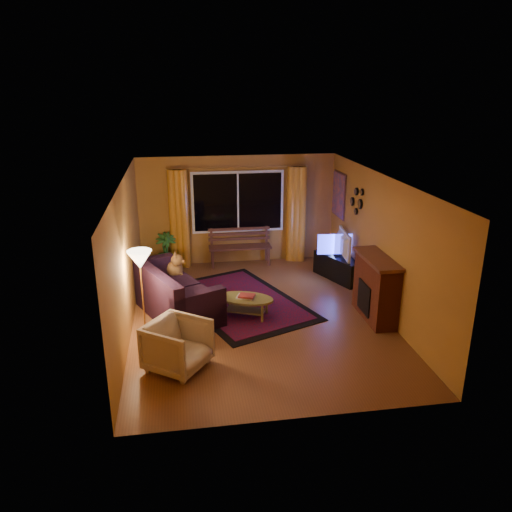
{
  "coord_description": "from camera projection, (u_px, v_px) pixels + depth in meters",
  "views": [
    {
      "loc": [
        -1.33,
        -8.14,
        4.01
      ],
      "look_at": [
        0.0,
        0.3,
        1.05
      ],
      "focal_mm": 35.0,
      "sensor_mm": 36.0,
      "label": 1
    }
  ],
  "objects": [
    {
      "name": "sofa",
      "position": [
        173.0,
        288.0,
        9.18
      ],
      "size": [
        1.84,
        2.47,
        0.92
      ],
      "primitive_type": "cube",
      "rotation": [
        0.0,
        0.0,
        0.43
      ],
      "color": "black",
      "rests_on": "ground"
    },
    {
      "name": "dog",
      "position": [
        175.0,
        266.0,
        9.58
      ],
      "size": [
        0.46,
        0.51,
        0.46
      ],
      "primitive_type": null,
      "rotation": [
        0.0,
        0.0,
        -0.43
      ],
      "color": "olive",
      "rests_on": "sofa"
    },
    {
      "name": "television",
      "position": [
        340.0,
        244.0,
        10.57
      ],
      "size": [
        0.21,
        0.97,
        0.55
      ],
      "primitive_type": "imported",
      "rotation": [
        0.0,
        0.0,
        1.48
      ],
      "color": "black",
      "rests_on": "tv_console"
    },
    {
      "name": "painting",
      "position": [
        339.0,
        195.0,
        11.19
      ],
      "size": [
        0.04,
        0.76,
        0.96
      ],
      "primitive_type": "cube",
      "color": "#E25F31",
      "rests_on": "wall_right"
    },
    {
      "name": "curtain_right",
      "position": [
        296.0,
        215.0,
        11.63
      ],
      "size": [
        0.36,
        0.36,
        2.24
      ],
      "primitive_type": "cylinder",
      "color": "orange",
      "rests_on": "ground"
    },
    {
      "name": "floor",
      "position": [
        259.0,
        316.0,
        9.11
      ],
      "size": [
        4.5,
        6.0,
        0.02
      ],
      "primitive_type": "cube",
      "color": "brown",
      "rests_on": "ground"
    },
    {
      "name": "floor_lamp",
      "position": [
        143.0,
        294.0,
        8.16
      ],
      "size": [
        0.32,
        0.32,
        1.5
      ],
      "primitive_type": "cylinder",
      "rotation": [
        0.0,
        0.0,
        0.33
      ],
      "color": "#BF8C3F",
      "rests_on": "ground"
    },
    {
      "name": "fireplace",
      "position": [
        376.0,
        289.0,
        8.86
      ],
      "size": [
        0.4,
        1.2,
        1.1
      ],
      "primitive_type": "cube",
      "color": "maroon",
      "rests_on": "ground"
    },
    {
      "name": "ceiling",
      "position": [
        259.0,
        179.0,
        8.29
      ],
      "size": [
        4.5,
        6.0,
        0.02
      ],
      "primitive_type": "cube",
      "color": "white",
      "rests_on": "ground"
    },
    {
      "name": "bench",
      "position": [
        240.0,
        256.0,
        11.61
      ],
      "size": [
        1.44,
        0.44,
        0.43
      ],
      "primitive_type": "cube",
      "rotation": [
        0.0,
        0.0,
        -0.01
      ],
      "color": "#532D23",
      "rests_on": "ground"
    },
    {
      "name": "wall_right",
      "position": [
        382.0,
        245.0,
        9.04
      ],
      "size": [
        0.02,
        6.0,
        2.5
      ],
      "primitive_type": "cube",
      "color": "#BA7E34",
      "rests_on": "ground"
    },
    {
      "name": "rug",
      "position": [
        240.0,
        301.0,
        9.69
      ],
      "size": [
        2.94,
        3.56,
        0.02
      ],
      "primitive_type": "cube",
      "rotation": [
        0.0,
        0.0,
        0.38
      ],
      "color": "maroon",
      "rests_on": "ground"
    },
    {
      "name": "armchair",
      "position": [
        178.0,
        343.0,
        7.3
      ],
      "size": [
        1.08,
        1.09,
        0.82
      ],
      "primitive_type": "imported",
      "rotation": [
        0.0,
        0.0,
        0.94
      ],
      "color": "#C5AE95",
      "rests_on": "ground"
    },
    {
      "name": "window",
      "position": [
        238.0,
        202.0,
        11.39
      ],
      "size": [
        2.0,
        0.02,
        1.3
      ],
      "primitive_type": "cube",
      "color": "black",
      "rests_on": "wall_back"
    },
    {
      "name": "curtain_rod",
      "position": [
        238.0,
        167.0,
        11.08
      ],
      "size": [
        3.2,
        0.03,
        0.03
      ],
      "primitive_type": "cylinder",
      "rotation": [
        0.0,
        1.57,
        0.0
      ],
      "color": "#BF8C3F",
      "rests_on": "wall_back"
    },
    {
      "name": "wall_left",
      "position": [
        126.0,
        257.0,
        8.37
      ],
      "size": [
        0.02,
        6.0,
        2.5
      ],
      "primitive_type": "cube",
      "color": "#BA7E34",
      "rests_on": "ground"
    },
    {
      "name": "wall_back",
      "position": [
        238.0,
        210.0,
        11.51
      ],
      "size": [
        4.5,
        0.02,
        2.5
      ],
      "primitive_type": "cube",
      "color": "#BA7E34",
      "rests_on": "ground"
    },
    {
      "name": "coffee_table",
      "position": [
        245.0,
        307.0,
        9.02
      ],
      "size": [
        1.34,
        1.34,
        0.37
      ],
      "primitive_type": "cylinder",
      "rotation": [
        0.0,
        0.0,
        -0.4
      ],
      "color": "olive",
      "rests_on": "ground"
    },
    {
      "name": "potted_plant",
      "position": [
        166.0,
        252.0,
        11.25
      ],
      "size": [
        0.53,
        0.53,
        0.85
      ],
      "primitive_type": "imported",
      "rotation": [
        0.0,
        0.0,
        0.12
      ],
      "color": "#235B1E",
      "rests_on": "ground"
    },
    {
      "name": "curtain_left",
      "position": [
        179.0,
        219.0,
        11.23
      ],
      "size": [
        0.36,
        0.36,
        2.24
      ],
      "primitive_type": "cylinder",
      "color": "orange",
      "rests_on": "ground"
    },
    {
      "name": "mirror_cluster",
      "position": [
        356.0,
        199.0,
        10.06
      ],
      "size": [
        0.06,
        0.6,
        0.56
      ],
      "primitive_type": null,
      "color": "black",
      "rests_on": "wall_right"
    },
    {
      "name": "tv_console",
      "position": [
        339.0,
        268.0,
        10.75
      ],
      "size": [
        0.86,
        1.3,
        0.52
      ],
      "primitive_type": "cube",
      "rotation": [
        0.0,
        0.0,
        0.39
      ],
      "color": "black",
      "rests_on": "ground"
    }
  ]
}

